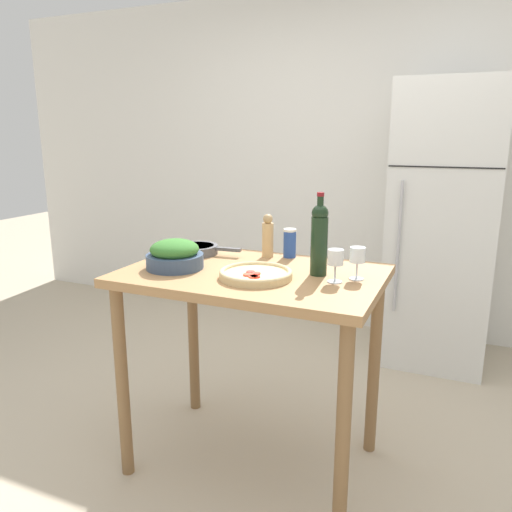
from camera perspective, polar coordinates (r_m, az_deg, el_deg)
ground_plane at (r=2.61m, az=-0.35°, el=-22.25°), size 14.00×14.00×0.00m
wall_back at (r=4.01m, az=11.26°, el=10.16°), size 6.40×0.06×2.60m
refrigerator at (r=3.57m, az=20.49°, el=3.21°), size 0.66×0.71×1.87m
prep_counter at (r=2.23m, az=-0.38°, el=-5.21°), size 1.12×0.74×0.95m
wine_bottle at (r=2.12m, az=7.24°, el=2.07°), size 0.07×0.07×0.35m
wine_glass_near at (r=2.03m, az=9.08°, el=-0.38°), size 0.06×0.06×0.14m
wine_glass_far at (r=2.09m, az=11.52°, el=-0.09°), size 0.06×0.06×0.14m
pepper_mill at (r=2.42m, az=1.35°, el=2.24°), size 0.06×0.06×0.21m
salad_bowl at (r=2.25m, az=-9.27°, el=0.09°), size 0.26×0.26×0.13m
homemade_pizza at (r=2.08m, az=-0.02°, el=-2.06°), size 0.31×0.31×0.04m
salt_canister at (r=2.43m, az=3.87°, el=1.49°), size 0.06×0.06×0.14m
cast_iron_skillet at (r=2.52m, az=-6.78°, el=0.78°), size 0.35×0.22×0.04m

